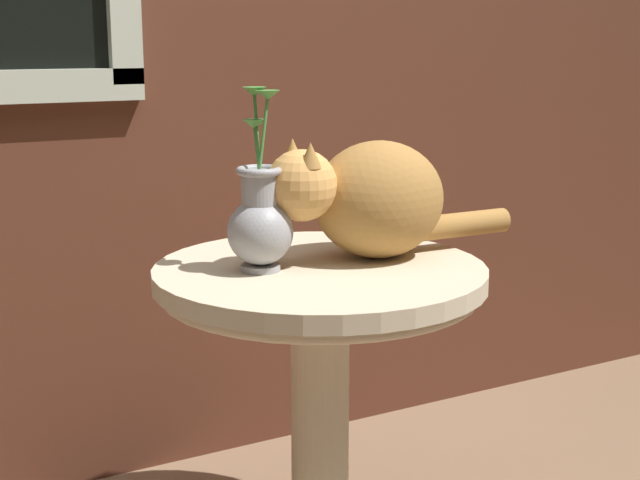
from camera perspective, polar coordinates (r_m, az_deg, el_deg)
name	(u,v)px	position (r m, az deg, el deg)	size (l,w,h in m)	color
wicker_side_table	(320,359)	(1.78, 0.00, -7.41)	(0.63, 0.63, 0.62)	beige
cat	(370,198)	(1.77, 3.15, 2.63)	(0.54, 0.23, 0.24)	#AD7A3D
pewter_vase_with_ivy	(260,219)	(1.67, -3.76, 1.32)	(0.12, 0.12, 0.33)	#99999E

